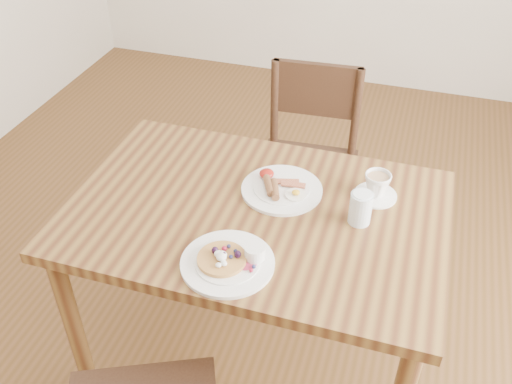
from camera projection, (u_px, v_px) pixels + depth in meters
The scene contains 7 objects.
ground at pixel (256, 354), 2.28m from camera, with size 5.00×5.00×0.00m, color #543618.
dining_table at pixel (256, 232), 1.88m from camera, with size 1.20×0.80×0.75m.
chair_far at pixel (308, 158), 2.50m from camera, with size 0.45×0.45×0.88m.
pancake_plate at pixel (229, 261), 1.62m from camera, with size 0.27×0.27×0.06m.
breakfast_plate at pixel (281, 188), 1.89m from camera, with size 0.27×0.27×0.04m.
teacup_saucer at pixel (377, 186), 1.85m from camera, with size 0.14×0.14×0.09m.
water_glass at pixel (360, 208), 1.74m from camera, with size 0.07×0.07×0.11m, color silver.
Camera 1 is at (0.42, -1.34, 1.91)m, focal length 40.00 mm.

